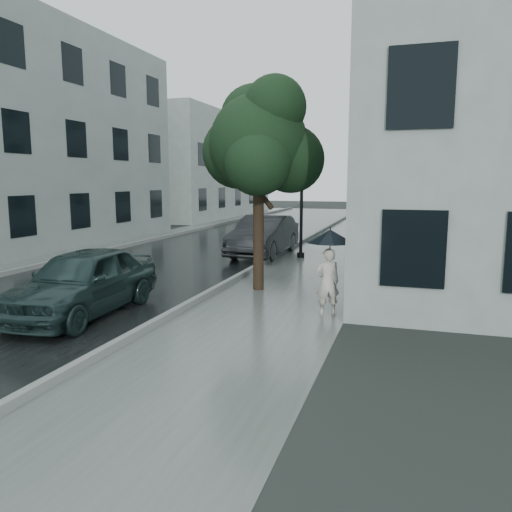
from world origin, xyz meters
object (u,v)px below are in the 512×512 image
(pedestrian, at_px, (327,282))
(car_far, at_px, (264,235))
(street_tree, at_px, (260,143))
(car_near, at_px, (83,281))
(lamp_post, at_px, (297,185))

(pedestrian, height_order, car_far, car_far)
(pedestrian, relative_size, street_tree, 0.27)
(car_near, bearing_deg, lamp_post, 72.21)
(car_far, bearing_deg, pedestrian, -63.13)
(pedestrian, distance_m, lamp_post, 8.45)
(street_tree, bearing_deg, car_near, -128.55)
(pedestrian, xyz_separation_m, car_near, (-5.08, -1.50, -0.00))
(street_tree, bearing_deg, lamp_post, 92.61)
(car_near, bearing_deg, street_tree, 49.45)
(pedestrian, bearing_deg, street_tree, -68.09)
(car_near, height_order, car_far, car_far)
(lamp_post, xyz_separation_m, car_far, (-1.34, 0.14, -1.95))
(street_tree, height_order, car_near, street_tree)
(street_tree, xyz_separation_m, lamp_post, (-0.26, 5.70, -1.13))
(pedestrian, relative_size, car_far, 0.31)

